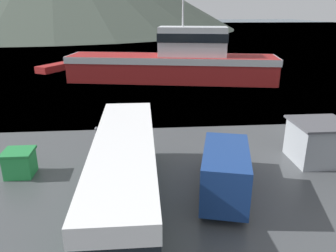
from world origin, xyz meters
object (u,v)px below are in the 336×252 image
delivery_van (225,169)px  storage_bin (20,163)px  fishing_boat (176,61)px  dock_kiosk (318,142)px  tour_bus (125,171)px  small_boat (58,67)px

delivery_van → storage_bin: 10.82m
fishing_boat → dock_kiosk: bearing=-155.2°
tour_bus → dock_kiosk: (10.96, 3.88, -0.62)m
storage_bin → fishing_boat: bearing=64.8°
fishing_boat → storage_bin: bearing=165.4°
fishing_boat → small_boat: bearing=71.4°
small_boat → tour_bus: bearing=-41.4°
fishing_boat → storage_bin: fishing_boat is taller
tour_bus → small_boat: bearing=107.4°
storage_bin → dock_kiosk: bearing=1.1°
delivery_van → small_boat: 38.27m
tour_bus → fishing_boat: bearing=79.5°
delivery_van → storage_bin: bearing=179.7°
dock_kiosk → small_boat: dock_kiosk is taller
delivery_van → dock_kiosk: (6.28, 3.09, -0.12)m
small_boat → dock_kiosk: bearing=-23.9°
tour_bus → small_boat: (-10.93, 35.72, -1.36)m
tour_bus → delivery_van: 4.76m
fishing_boat → small_boat: size_ratio=3.66×
delivery_van → fishing_boat: bearing=103.5°
fishing_boat → storage_bin: size_ratio=16.56×
dock_kiosk → small_boat: bearing=124.5°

